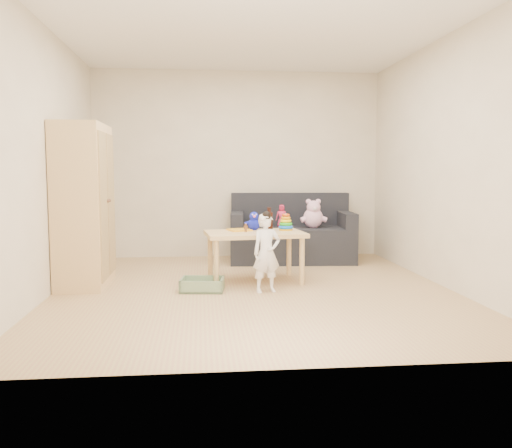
{
  "coord_description": "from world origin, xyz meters",
  "views": [
    {
      "loc": [
        -0.53,
        -5.41,
        1.2
      ],
      "look_at": [
        0.05,
        0.25,
        0.65
      ],
      "focal_mm": 38.0,
      "sensor_mm": 36.0,
      "label": 1
    }
  ],
  "objects": [
    {
      "name": "doll",
      "position": [
        0.53,
        1.64,
        0.61
      ],
      "size": [
        0.17,
        0.14,
        0.3
      ],
      "primitive_type": "imported",
      "rotation": [
        0.0,
        0.0,
        -0.25
      ],
      "color": "#E62B57",
      "rests_on": "sofa"
    },
    {
      "name": "pink_bear",
      "position": [
        0.96,
        1.64,
        0.62
      ],
      "size": [
        0.3,
        0.27,
        0.32
      ],
      "primitive_type": null,
      "rotation": [
        0.0,
        0.0,
        0.1
      ],
      "color": "#F9B7D8",
      "rests_on": "sofa"
    },
    {
      "name": "brown_bottle",
      "position": [
        0.24,
        0.63,
        0.66
      ],
      "size": [
        0.09,
        0.09,
        0.25
      ],
      "color": "black",
      "rests_on": "play_table"
    },
    {
      "name": "storage_bin",
      "position": [
        -0.52,
        0.0,
        0.06
      ],
      "size": [
        0.46,
        0.37,
        0.13
      ],
      "primitive_type": null,
      "rotation": [
        0.0,
        0.0,
        -0.12
      ],
      "color": "gray",
      "rests_on": "ground"
    },
    {
      "name": "play_table",
      "position": [
        0.05,
        0.39,
        0.28
      ],
      "size": [
        1.11,
        0.76,
        0.55
      ],
      "primitive_type": "cube",
      "rotation": [
        0.0,
        0.0,
        0.1
      ],
      "color": "#DBBC78",
      "rests_on": "ground"
    },
    {
      "name": "wooden_figure",
      "position": [
        -0.05,
        0.37,
        0.6
      ],
      "size": [
        0.05,
        0.04,
        0.1
      ],
      "primitive_type": null,
      "rotation": [
        0.0,
        0.0,
        0.35
      ],
      "color": "brown",
      "rests_on": "play_table"
    },
    {
      "name": "blue_plush",
      "position": [
        0.06,
        0.58,
        0.66
      ],
      "size": [
        0.18,
        0.14,
        0.21
      ],
      "primitive_type": null,
      "rotation": [
        0.0,
        0.0,
        -0.02
      ],
      "color": "#161FC8",
      "rests_on": "play_table"
    },
    {
      "name": "yellow_book",
      "position": [
        -0.11,
        0.53,
        0.56
      ],
      "size": [
        0.28,
        0.28,
        0.02
      ],
      "primitive_type": "cube",
      "rotation": [
        0.0,
        0.0,
        0.3
      ],
      "color": "#FFAD1A",
      "rests_on": "play_table"
    },
    {
      "name": "ring_stacker",
      "position": [
        0.41,
        0.51,
        0.62
      ],
      "size": [
        0.16,
        0.16,
        0.19
      ],
      "color": "#DB9F0B",
      "rests_on": "play_table"
    },
    {
      "name": "toddler",
      "position": [
        0.12,
        -0.12,
        0.38
      ],
      "size": [
        0.32,
        0.25,
        0.77
      ],
      "primitive_type": "imported",
      "rotation": [
        0.0,
        0.0,
        0.25
      ],
      "color": "white",
      "rests_on": "ground"
    },
    {
      "name": "sofa",
      "position": [
        0.68,
        1.72,
        0.23
      ],
      "size": [
        1.69,
        0.94,
        0.46
      ],
      "primitive_type": "cube",
      "rotation": [
        0.0,
        0.0,
        -0.08
      ],
      "color": "black",
      "rests_on": "ground"
    },
    {
      "name": "wardrobe",
      "position": [
        -1.75,
        0.43,
        0.85
      ],
      "size": [
        0.47,
        0.94,
        1.7
      ],
      "primitive_type": "cube",
      "color": "#F0C283",
      "rests_on": "ground"
    },
    {
      "name": "room",
      "position": [
        0.0,
        0.0,
        1.3
      ],
      "size": [
        4.5,
        4.5,
        4.5
      ],
      "color": "tan",
      "rests_on": "ground"
    }
  ]
}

